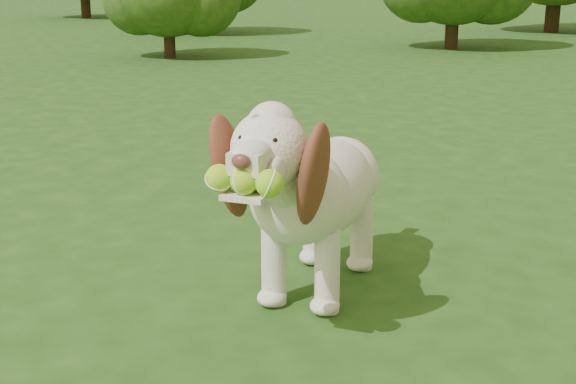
% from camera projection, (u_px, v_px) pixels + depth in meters
% --- Properties ---
extents(ground, '(80.00, 80.00, 0.00)m').
position_uv_depth(ground, '(324.00, 283.00, 3.23)').
color(ground, '#1B4012').
rests_on(ground, ground).
extents(dog, '(0.44, 1.26, 0.82)m').
position_uv_depth(dog, '(312.00, 186.00, 3.00)').
color(dog, silver).
rests_on(dog, ground).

